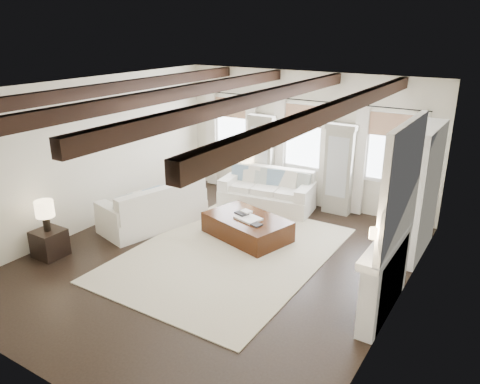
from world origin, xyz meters
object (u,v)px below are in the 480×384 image
Objects in this scene: sofa_back at (268,192)px; side_table_front at (50,243)px; side_table_back at (246,185)px; sofa_left at (155,209)px; ottoman at (247,227)px.

sofa_back is 5.01m from side_table_front.
side_table_back reaches higher than side_table_front.
side_table_back is (1.49, 4.79, 0.04)m from side_table_front.
sofa_left reaches higher than sofa_back.
sofa_back is 4.36× the size of side_table_front.
sofa_left is 2.10m from ottoman.
sofa_left is at bearing -123.65° from sofa_back.
ottoman is 2.44m from side_table_back.
sofa_left is 3.98× the size of side_table_back.
sofa_back is at bearing -22.85° from side_table_back.
sofa_back reaches higher than side_table_front.
sofa_back reaches higher than ottoman.
ottoman is 2.79× the size of side_table_back.
sofa_back is 3.74× the size of side_table_back.
sofa_left is 2.75m from side_table_back.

